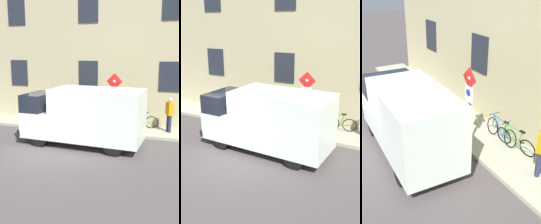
# 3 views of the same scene
# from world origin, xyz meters

# --- Properties ---
(ground_plane) EXTENTS (80.00, 80.00, 0.00)m
(ground_plane) POSITION_xyz_m (0.00, 0.00, 0.00)
(ground_plane) COLOR #4B4545
(sidewalk_slab) EXTENTS (1.95, 17.90, 0.14)m
(sidewalk_slab) POSITION_xyz_m (4.01, 0.00, 0.07)
(sidewalk_slab) COLOR #A2A28C
(sidewalk_slab) RESTS_ON ground_plane
(building_facade) EXTENTS (0.75, 15.90, 8.74)m
(building_facade) POSITION_xyz_m (5.34, 0.00, 4.37)
(building_facade) COLOR tan
(building_facade) RESTS_ON ground_plane
(sign_post_stacked) EXTENTS (0.15, 0.56, 2.77)m
(sign_post_stacked) POSITION_xyz_m (3.25, -1.90, 2.00)
(sign_post_stacked) COLOR #474C47
(sign_post_stacked) RESTS_ON sidewalk_slab
(delivery_van) EXTENTS (2.19, 5.40, 2.50)m
(delivery_van) POSITION_xyz_m (1.34, -1.07, 1.33)
(delivery_van) COLOR white
(delivery_van) RESTS_ON ground_plane
(bicycle_green) EXTENTS (0.47, 1.71, 0.89)m
(bicycle_green) POSITION_xyz_m (4.44, -3.06, 0.51)
(bicycle_green) COLOR black
(bicycle_green) RESTS_ON sidewalk_slab
(bicycle_blue) EXTENTS (0.46, 1.71, 0.89)m
(bicycle_blue) POSITION_xyz_m (4.44, -2.29, 0.51)
(bicycle_blue) COLOR black
(bicycle_blue) RESTS_ON sidewalk_slab
(pedestrian) EXTENTS (0.48, 0.42, 1.72)m
(pedestrian) POSITION_xyz_m (4.14, -4.47, 1.07)
(pedestrian) COLOR #262B47
(pedestrian) RESTS_ON sidewalk_slab
(litter_bin) EXTENTS (0.44, 0.44, 0.90)m
(litter_bin) POSITION_xyz_m (3.39, 1.33, 0.59)
(litter_bin) COLOR #2D5133
(litter_bin) RESTS_ON sidewalk_slab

